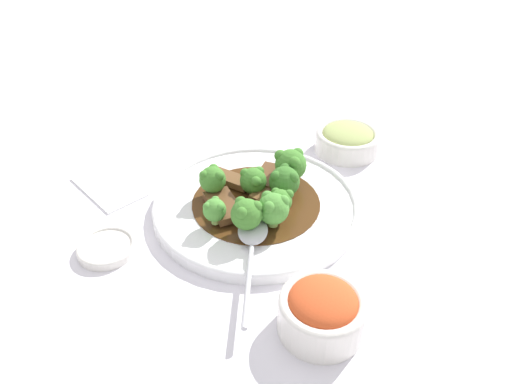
{
  "coord_description": "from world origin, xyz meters",
  "views": [
    {
      "loc": [
        0.34,
        -0.48,
        0.47
      ],
      "look_at": [
        0.0,
        0.0,
        0.03
      ],
      "focal_mm": 35.0,
      "sensor_mm": 36.0,
      "label": 1
    }
  ],
  "objects_px": {
    "broccoli_floret_1": "(273,208)",
    "broccoli_floret_3": "(213,179)",
    "broccoli_floret_7": "(247,214)",
    "sauce_dish": "(106,248)",
    "beef_strip_2": "(271,200)",
    "main_plate": "(256,205)",
    "broccoli_floret_6": "(215,210)",
    "broccoli_floret_2": "(253,180)",
    "side_bowl_appetizer": "(347,139)",
    "serving_spoon": "(252,238)",
    "broccoli_floret_0": "(284,181)",
    "side_bowl_kimchi": "(322,311)",
    "beef_strip_0": "(270,178)",
    "beef_strip_3": "(224,206)",
    "broccoli_floret_4": "(280,201)",
    "beef_strip_1": "(231,179)",
    "broccoli_floret_5": "(291,164)",
    "beef_strip_4": "(258,211)"
  },
  "relations": [
    {
      "from": "main_plate",
      "to": "broccoli_floret_7",
      "type": "distance_m",
      "value": 0.08
    },
    {
      "from": "beef_strip_3",
      "to": "broccoli_floret_7",
      "type": "xyz_separation_m",
      "value": [
        0.06,
        -0.02,
        0.03
      ]
    },
    {
      "from": "beef_strip_3",
      "to": "side_bowl_appetizer",
      "type": "bearing_deg",
      "value": 78.26
    },
    {
      "from": "beef_strip_2",
      "to": "serving_spoon",
      "type": "bearing_deg",
      "value": -72.15
    },
    {
      "from": "main_plate",
      "to": "broccoli_floret_3",
      "type": "bearing_deg",
      "value": -158.13
    },
    {
      "from": "broccoli_floret_3",
      "to": "broccoli_floret_5",
      "type": "xyz_separation_m",
      "value": [
        0.08,
        0.09,
        0.01
      ]
    },
    {
      "from": "beef_strip_0",
      "to": "broccoli_floret_1",
      "type": "relative_size",
      "value": 1.41
    },
    {
      "from": "side_bowl_appetizer",
      "to": "broccoli_floret_4",
      "type": "bearing_deg",
      "value": -86.08
    },
    {
      "from": "beef_strip_1",
      "to": "broccoli_floret_1",
      "type": "xyz_separation_m",
      "value": [
        0.11,
        -0.05,
        0.02
      ]
    },
    {
      "from": "broccoli_floret_2",
      "to": "side_bowl_kimchi",
      "type": "bearing_deg",
      "value": -36.42
    },
    {
      "from": "beef_strip_2",
      "to": "broccoli_floret_5",
      "type": "xyz_separation_m",
      "value": [
        -0.01,
        0.06,
        0.03
      ]
    },
    {
      "from": "beef_strip_3",
      "to": "broccoli_floret_5",
      "type": "relative_size",
      "value": 1.48
    },
    {
      "from": "broccoli_floret_6",
      "to": "beef_strip_4",
      "type": "bearing_deg",
      "value": 51.74
    },
    {
      "from": "beef_strip_1",
      "to": "broccoli_floret_3",
      "type": "xyz_separation_m",
      "value": [
        -0.0,
        -0.04,
        0.02
      ]
    },
    {
      "from": "broccoli_floret_1",
      "to": "broccoli_floret_3",
      "type": "relative_size",
      "value": 1.08
    },
    {
      "from": "broccoli_floret_1",
      "to": "side_bowl_appetizer",
      "type": "height_order",
      "value": "broccoli_floret_1"
    },
    {
      "from": "broccoli_floret_2",
      "to": "broccoli_floret_3",
      "type": "height_order",
      "value": "broccoli_floret_3"
    },
    {
      "from": "broccoli_floret_3",
      "to": "broccoli_floret_4",
      "type": "relative_size",
      "value": 1.08
    },
    {
      "from": "beef_strip_2",
      "to": "broccoli_floret_4",
      "type": "relative_size",
      "value": 1.25
    },
    {
      "from": "broccoli_floret_1",
      "to": "main_plate",
      "type": "bearing_deg",
      "value": 147.78
    },
    {
      "from": "beef_strip_1",
      "to": "broccoli_floret_5",
      "type": "xyz_separation_m",
      "value": [
        0.07,
        0.05,
        0.03
      ]
    },
    {
      "from": "broccoli_floret_1",
      "to": "broccoli_floret_3",
      "type": "bearing_deg",
      "value": 175.92
    },
    {
      "from": "main_plate",
      "to": "broccoli_floret_6",
      "type": "distance_m",
      "value": 0.08
    },
    {
      "from": "beef_strip_2",
      "to": "sauce_dish",
      "type": "distance_m",
      "value": 0.24
    },
    {
      "from": "broccoli_floret_2",
      "to": "beef_strip_3",
      "type": "bearing_deg",
      "value": -101.95
    },
    {
      "from": "side_bowl_appetizer",
      "to": "side_bowl_kimchi",
      "type": "bearing_deg",
      "value": -67.2
    },
    {
      "from": "broccoli_floret_3",
      "to": "beef_strip_0",
      "type": "bearing_deg",
      "value": 54.76
    },
    {
      "from": "broccoli_floret_6",
      "to": "broccoli_floret_7",
      "type": "relative_size",
      "value": 0.77
    },
    {
      "from": "beef_strip_2",
      "to": "serving_spoon",
      "type": "xyz_separation_m",
      "value": [
        0.03,
        -0.08,
        -0.0
      ]
    },
    {
      "from": "main_plate",
      "to": "broccoli_floret_4",
      "type": "distance_m",
      "value": 0.06
    },
    {
      "from": "beef_strip_3",
      "to": "broccoli_floret_6",
      "type": "bearing_deg",
      "value": -72.99
    },
    {
      "from": "beef_strip_2",
      "to": "broccoli_floret_5",
      "type": "height_order",
      "value": "broccoli_floret_5"
    },
    {
      "from": "broccoli_floret_1",
      "to": "broccoli_floret_2",
      "type": "bearing_deg",
      "value": 145.61
    },
    {
      "from": "beef_strip_2",
      "to": "beef_strip_3",
      "type": "height_order",
      "value": "beef_strip_2"
    },
    {
      "from": "sauce_dish",
      "to": "side_bowl_kimchi",
      "type": "bearing_deg",
      "value": 10.42
    },
    {
      "from": "beef_strip_4",
      "to": "broccoli_floret_0",
      "type": "bearing_deg",
      "value": 84.83
    },
    {
      "from": "broccoli_floret_2",
      "to": "broccoli_floret_7",
      "type": "xyz_separation_m",
      "value": [
        0.04,
        -0.08,
        0.01
      ]
    },
    {
      "from": "broccoli_floret_2",
      "to": "side_bowl_appetizer",
      "type": "distance_m",
      "value": 0.23
    },
    {
      "from": "side_bowl_kimchi",
      "to": "sauce_dish",
      "type": "xyz_separation_m",
      "value": [
        -0.3,
        -0.06,
        -0.02
      ]
    },
    {
      "from": "broccoli_floret_7",
      "to": "sauce_dish",
      "type": "height_order",
      "value": "broccoli_floret_7"
    },
    {
      "from": "broccoli_floret_6",
      "to": "broccoli_floret_7",
      "type": "xyz_separation_m",
      "value": [
        0.05,
        0.01,
        0.01
      ]
    },
    {
      "from": "beef_strip_1",
      "to": "side_bowl_kimchi",
      "type": "bearing_deg",
      "value": -31.59
    },
    {
      "from": "beef_strip_1",
      "to": "broccoli_floret_7",
      "type": "bearing_deg",
      "value": -41.94
    },
    {
      "from": "broccoli_floret_0",
      "to": "side_bowl_appetizer",
      "type": "xyz_separation_m",
      "value": [
        0.0,
        0.2,
        -0.02
      ]
    },
    {
      "from": "main_plate",
      "to": "beef_strip_0",
      "type": "relative_size",
      "value": 4.35
    },
    {
      "from": "broccoli_floret_0",
      "to": "broccoli_floret_1",
      "type": "bearing_deg",
      "value": -70.0
    },
    {
      "from": "broccoli_floret_7",
      "to": "side_bowl_kimchi",
      "type": "xyz_separation_m",
      "value": [
        0.16,
        -0.07,
        -0.02
      ]
    },
    {
      "from": "broccoli_floret_3",
      "to": "broccoli_floret_4",
      "type": "xyz_separation_m",
      "value": [
        0.11,
        0.01,
        -0.0
      ]
    },
    {
      "from": "beef_strip_1",
      "to": "side_bowl_kimchi",
      "type": "xyz_separation_m",
      "value": [
        0.25,
        -0.15,
        0.01
      ]
    },
    {
      "from": "broccoli_floret_5",
      "to": "side_bowl_kimchi",
      "type": "xyz_separation_m",
      "value": [
        0.17,
        -0.21,
        -0.02
      ]
    }
  ]
}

